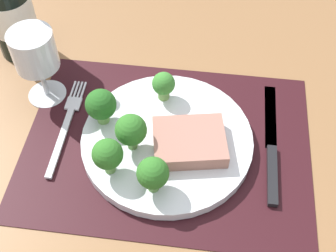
{
  "coord_description": "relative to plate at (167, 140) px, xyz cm",
  "views": [
    {
      "loc": [
        5.21,
        -39.68,
        55.78
      ],
      "look_at": [
        -0.13,
        2.12,
        1.9
      ],
      "focal_mm": 47.81,
      "sensor_mm": 36.0,
      "label": 1
    }
  ],
  "objects": [
    {
      "name": "ground_plane",
      "position": [
        0.0,
        0.0,
        -2.6
      ],
      "size": [
        140.0,
        110.0,
        3.0
      ],
      "primitive_type": "cube",
      "color": "brown"
    },
    {
      "name": "placemat",
      "position": [
        0.0,
        0.0,
        -0.95
      ],
      "size": [
        43.41,
        32.46,
        0.3
      ],
      "primitive_type": "cube",
      "color": "black",
      "rests_on": "ground_plane"
    },
    {
      "name": "broccoli_front_edge",
      "position": [
        -0.74,
        -8.87,
        4.41
      ],
      "size": [
        4.41,
        4.41,
        5.97
      ],
      "color": "#5B8942",
      "rests_on": "plate"
    },
    {
      "name": "steak",
      "position": [
        3.45,
        -1.32,
        2.0
      ],
      "size": [
        11.83,
        10.17,
        2.4
      ],
      "primitive_type": "cube",
      "rotation": [
        0.0,
        0.0,
        0.19
      ],
      "color": "#9E6B5B",
      "rests_on": "plate"
    },
    {
      "name": "knife",
      "position": [
        15.81,
        0.53,
        -0.5
      ],
      "size": [
        1.8,
        23.0,
        0.8
      ],
      "rotation": [
        0.0,
        0.0,
        -0.04
      ],
      "color": "black",
      "rests_on": "placemat"
    },
    {
      "name": "wine_bottle",
      "position": [
        -28.89,
        17.97,
        8.4
      ],
      "size": [
        7.69,
        7.69,
        28.12
      ],
      "color": "black",
      "rests_on": "ground_plane"
    },
    {
      "name": "wine_glass",
      "position": [
        -21.22,
        7.71,
        7.94
      ],
      "size": [
        6.82,
        6.82,
        13.03
      ],
      "color": "silver",
      "rests_on": "ground_plane"
    },
    {
      "name": "broccoli_back_left",
      "position": [
        -7.25,
        -6.77,
        4.58
      ],
      "size": [
        4.34,
        4.34,
        6.12
      ],
      "color": "#5B8942",
      "rests_on": "plate"
    },
    {
      "name": "broccoli_center",
      "position": [
        -1.57,
        7.92,
        3.71
      ],
      "size": [
        3.66,
        3.66,
        4.98
      ],
      "color": "#6B994C",
      "rests_on": "plate"
    },
    {
      "name": "fork",
      "position": [
        -16.18,
        1.42,
        -0.55
      ],
      "size": [
        2.4,
        19.2,
        0.5
      ],
      "rotation": [
        0.0,
        0.0,
        0.04
      ],
      "color": "silver",
      "rests_on": "placemat"
    },
    {
      "name": "plate",
      "position": [
        0.0,
        0.0,
        0.0
      ],
      "size": [
        25.88,
        25.88,
        1.6
      ],
      "primitive_type": "cylinder",
      "color": "silver",
      "rests_on": "placemat"
    },
    {
      "name": "broccoli_near_fork",
      "position": [
        -4.84,
        -2.32,
        4.69
      ],
      "size": [
        4.61,
        4.61,
        6.31
      ],
      "color": "#5B8942",
      "rests_on": "plate"
    },
    {
      "name": "broccoli_near_steak",
      "position": [
        -10.16,
        2.0,
        4.36
      ],
      "size": [
        4.7,
        4.7,
        6.07
      ],
      "color": "#6B994C",
      "rests_on": "plate"
    }
  ]
}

